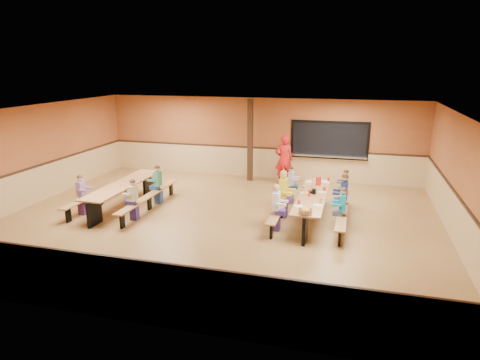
# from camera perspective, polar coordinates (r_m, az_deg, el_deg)

# --- Properties ---
(ground) EXTENTS (12.00, 12.00, 0.00)m
(ground) POSITION_cam_1_polar(r_m,az_deg,el_deg) (11.91, -2.89, -5.40)
(ground) COLOR brown
(ground) RESTS_ON ground
(room_envelope) EXTENTS (12.04, 10.04, 3.02)m
(room_envelope) POSITION_cam_1_polar(r_m,az_deg,el_deg) (11.69, -2.94, -2.23)
(room_envelope) COLOR #97532C
(room_envelope) RESTS_ON ground
(kitchen_pass_through) EXTENTS (2.78, 0.28, 1.38)m
(kitchen_pass_through) POSITION_cam_1_polar(r_m,az_deg,el_deg) (15.81, 11.80, 5.03)
(kitchen_pass_through) COLOR black
(kitchen_pass_through) RESTS_ON ground
(structural_post) EXTENTS (0.18, 0.18, 3.00)m
(structural_post) POSITION_cam_1_polar(r_m,az_deg,el_deg) (15.67, 1.37, 5.30)
(structural_post) COLOR black
(structural_post) RESTS_ON ground
(cafeteria_table_main) EXTENTS (1.91, 3.70, 0.74)m
(cafeteria_table_main) POSITION_cam_1_polar(r_m,az_deg,el_deg) (11.91, 9.61, -2.93)
(cafeteria_table_main) COLOR #A26C40
(cafeteria_table_main) RESTS_ON ground
(cafeteria_table_second) EXTENTS (1.91, 3.70, 0.74)m
(cafeteria_table_second) POSITION_cam_1_polar(r_m,az_deg,el_deg) (13.29, -15.23, -1.35)
(cafeteria_table_second) COLOR #A26C40
(cafeteria_table_second) RESTS_ON ground
(seated_child_white_left) EXTENTS (0.37, 0.30, 1.21)m
(seated_child_white_left) POSITION_cam_1_polar(r_m,az_deg,el_deg) (11.06, 4.82, -3.74)
(seated_child_white_left) COLOR silver
(seated_child_white_left) RESTS_ON ground
(seated_adult_yellow) EXTENTS (0.43, 0.35, 1.33)m
(seated_adult_yellow) POSITION_cam_1_polar(r_m,az_deg,el_deg) (12.02, 5.75, -1.91)
(seated_adult_yellow) COLOR gold
(seated_adult_yellow) RESTS_ON ground
(seated_child_grey_left) EXTENTS (0.33, 0.27, 1.13)m
(seated_child_grey_left) POSITION_cam_1_polar(r_m,az_deg,el_deg) (13.43, 6.79, -0.57)
(seated_child_grey_left) COLOR #B3B3B3
(seated_child_grey_left) RESTS_ON ground
(seated_child_teal_right) EXTENTS (0.35, 0.29, 1.18)m
(seated_child_teal_right) POSITION_cam_1_polar(r_m,az_deg,el_deg) (11.22, 13.47, -3.94)
(seated_child_teal_right) COLOR #11778B
(seated_child_teal_right) RESTS_ON ground
(seated_child_navy_right) EXTENTS (0.40, 0.33, 1.28)m
(seated_child_navy_right) POSITION_cam_1_polar(r_m,az_deg,el_deg) (12.18, 13.67, -2.19)
(seated_child_navy_right) COLOR #181E4E
(seated_child_navy_right) RESTS_ON ground
(seated_child_char_right) EXTENTS (0.33, 0.27, 1.12)m
(seated_child_char_right) POSITION_cam_1_polar(r_m,az_deg,el_deg) (13.33, 13.84, -1.05)
(seated_child_char_right) COLOR #454C4F
(seated_child_char_right) RESTS_ON ground
(seated_child_purple_sec) EXTENTS (0.35, 0.28, 1.16)m
(seated_child_purple_sec) POSITION_cam_1_polar(r_m,az_deg,el_deg) (13.00, -20.36, -1.89)
(seated_child_purple_sec) COLOR slate
(seated_child_purple_sec) RESTS_ON ground
(seated_child_green_sec) EXTENTS (0.36, 0.30, 1.19)m
(seated_child_green_sec) POSITION_cam_1_polar(r_m,az_deg,el_deg) (13.41, -10.88, -0.62)
(seated_child_green_sec) COLOR #347B5E
(seated_child_green_sec) RESTS_ON ground
(seated_child_tan_sec) EXTENTS (0.34, 0.28, 1.15)m
(seated_child_tan_sec) POSITION_cam_1_polar(r_m,az_deg,el_deg) (12.13, -13.99, -2.59)
(seated_child_tan_sec) COLOR #B8B295
(seated_child_tan_sec) RESTS_ON ground
(standing_woman) EXTENTS (0.75, 0.61, 1.77)m
(standing_woman) POSITION_cam_1_polar(r_m,az_deg,el_deg) (15.40, 5.87, 2.72)
(standing_woman) COLOR red
(standing_woman) RESTS_ON ground
(punch_pitcher) EXTENTS (0.16, 0.16, 0.22)m
(punch_pitcher) POSITION_cam_1_polar(r_m,az_deg,el_deg) (12.85, 10.42, -0.12)
(punch_pitcher) COLOR red
(punch_pitcher) RESTS_ON cafeteria_table_main
(chip_bowl) EXTENTS (0.32, 0.32, 0.15)m
(chip_bowl) POSITION_cam_1_polar(r_m,az_deg,el_deg) (10.28, 8.70, -4.12)
(chip_bowl) COLOR orange
(chip_bowl) RESTS_ON cafeteria_table_main
(napkin_dispenser) EXTENTS (0.10, 0.14, 0.13)m
(napkin_dispenser) POSITION_cam_1_polar(r_m,az_deg,el_deg) (11.93, 9.85, -1.50)
(napkin_dispenser) COLOR black
(napkin_dispenser) RESTS_ON cafeteria_table_main
(condiment_mustard) EXTENTS (0.06, 0.06, 0.17)m
(condiment_mustard) POSITION_cam_1_polar(r_m,az_deg,el_deg) (11.75, 8.65, -1.61)
(condiment_mustard) COLOR yellow
(condiment_mustard) RESTS_ON cafeteria_table_main
(condiment_ketchup) EXTENTS (0.06, 0.06, 0.17)m
(condiment_ketchup) POSITION_cam_1_polar(r_m,az_deg,el_deg) (11.67, 9.21, -1.74)
(condiment_ketchup) COLOR #B2140F
(condiment_ketchup) RESTS_ON cafeteria_table_main
(table_paddle) EXTENTS (0.16, 0.16, 0.56)m
(table_paddle) POSITION_cam_1_polar(r_m,az_deg,el_deg) (11.96, 9.56, -1.09)
(table_paddle) COLOR black
(table_paddle) RESTS_ON cafeteria_table_main
(place_settings) EXTENTS (0.65, 3.30, 0.11)m
(place_settings) POSITION_cam_1_polar(r_m,az_deg,el_deg) (11.83, 9.66, -1.69)
(place_settings) COLOR beige
(place_settings) RESTS_ON cafeteria_table_main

